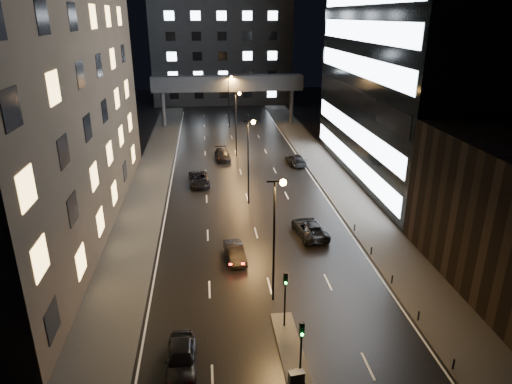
# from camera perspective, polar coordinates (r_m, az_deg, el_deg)

# --- Properties ---
(ground) EXTENTS (160.00, 160.00, 0.00)m
(ground) POSITION_cam_1_polar(r_m,az_deg,el_deg) (66.01, -1.95, 2.56)
(ground) COLOR black
(ground) RESTS_ON ground
(sidewalk_left) EXTENTS (5.00, 110.00, 0.15)m
(sidewalk_left) POSITION_cam_1_polar(r_m,az_deg,el_deg) (61.57, -13.24, 0.66)
(sidewalk_left) COLOR #383533
(sidewalk_left) RESTS_ON ground
(sidewalk_right) EXTENTS (5.00, 110.00, 0.15)m
(sidewalk_right) POSITION_cam_1_polar(r_m,az_deg,el_deg) (63.49, 9.74, 1.56)
(sidewalk_right) COLOR #383533
(sidewalk_right) RESTS_ON ground
(building_left) EXTENTS (15.00, 48.00, 40.00)m
(building_left) POSITION_cam_1_polar(r_m,az_deg,el_deg) (49.63, -28.80, 17.49)
(building_left) COLOR #2D2319
(building_left) RESTS_ON ground
(building_right_glass) EXTENTS (20.00, 36.00, 45.00)m
(building_right_glass) POSITION_cam_1_polar(r_m,az_deg,el_deg) (65.53, 22.13, 21.02)
(building_right_glass) COLOR black
(building_right_glass) RESTS_ON ground
(building_far) EXTENTS (34.00, 14.00, 25.00)m
(building_far) POSITION_cam_1_polar(r_m,az_deg,el_deg) (120.75, -4.36, 17.09)
(building_far) COLOR #333335
(building_far) RESTS_ON ground
(skybridge) EXTENTS (30.00, 3.00, 10.00)m
(skybridge) POSITION_cam_1_polar(r_m,az_deg,el_deg) (93.35, -3.55, 13.33)
(skybridge) COLOR #333335
(skybridge) RESTS_ON ground
(median_island) EXTENTS (1.60, 8.00, 0.15)m
(median_island) POSITION_cam_1_polar(r_m,az_deg,el_deg) (32.59, 4.33, -19.07)
(median_island) COLOR #383533
(median_island) RESTS_ON ground
(traffic_signal_near) EXTENTS (0.28, 0.34, 4.40)m
(traffic_signal_near) POSITION_cam_1_polar(r_m,az_deg,el_deg) (32.74, 3.67, -12.23)
(traffic_signal_near) COLOR black
(traffic_signal_near) RESTS_ON median_island
(traffic_signal_far) EXTENTS (0.28, 0.34, 4.40)m
(traffic_signal_far) POSITION_cam_1_polar(r_m,az_deg,el_deg) (28.40, 5.67, -18.30)
(traffic_signal_far) COLOR black
(traffic_signal_far) RESTS_ON median_island
(bollard_row) EXTENTS (0.12, 25.12, 0.90)m
(bollard_row) POSITION_cam_1_polar(r_m,az_deg,el_deg) (38.53, 18.05, -12.40)
(bollard_row) COLOR black
(bollard_row) RESTS_ON ground
(streetlight_near) EXTENTS (1.45, 0.50, 10.15)m
(streetlight_near) POSITION_cam_1_polar(r_m,az_deg,el_deg) (34.05, 2.56, -4.22)
(streetlight_near) COLOR black
(streetlight_near) RESTS_ON ground
(streetlight_mid_a) EXTENTS (1.45, 0.50, 10.15)m
(streetlight_mid_a) POSITION_cam_1_polar(r_m,az_deg,el_deg) (52.66, -0.80, 5.12)
(streetlight_mid_a) COLOR black
(streetlight_mid_a) RESTS_ON ground
(streetlight_mid_b) EXTENTS (1.45, 0.50, 10.15)m
(streetlight_mid_b) POSITION_cam_1_polar(r_m,az_deg,el_deg) (72.02, -2.41, 9.51)
(streetlight_mid_b) COLOR black
(streetlight_mid_b) RESTS_ON ground
(streetlight_far) EXTENTS (1.45, 0.50, 10.15)m
(streetlight_far) POSITION_cam_1_polar(r_m,az_deg,el_deg) (91.66, -3.35, 12.03)
(streetlight_far) COLOR black
(streetlight_far) RESTS_ON ground
(car_away_a) EXTENTS (1.95, 4.77, 1.62)m
(car_away_a) POSITION_cam_1_polar(r_m,az_deg,el_deg) (31.18, -9.34, -19.76)
(car_away_a) COLOR black
(car_away_a) RESTS_ON ground
(car_away_b) EXTENTS (2.02, 4.49, 1.43)m
(car_away_b) POSITION_cam_1_polar(r_m,az_deg,el_deg) (42.40, -2.64, -7.56)
(car_away_b) COLOR black
(car_away_b) RESTS_ON ground
(car_away_c) EXTENTS (2.99, 5.73, 1.54)m
(car_away_c) POSITION_cam_1_polar(r_m,az_deg,el_deg) (61.06, -7.13, 1.60)
(car_away_c) COLOR black
(car_away_c) RESTS_ON ground
(car_away_d) EXTENTS (2.57, 5.44, 1.53)m
(car_away_d) POSITION_cam_1_polar(r_m,az_deg,el_deg) (71.64, -4.20, 4.67)
(car_away_d) COLOR black
(car_away_d) RESTS_ON ground
(car_toward_a) EXTENTS (3.28, 5.99, 1.59)m
(car_toward_a) POSITION_cam_1_polar(r_m,az_deg,el_deg) (47.04, 6.74, -4.52)
(car_toward_a) COLOR black
(car_toward_a) RESTS_ON ground
(car_toward_b) EXTENTS (2.74, 5.53, 1.54)m
(car_toward_b) POSITION_cam_1_polar(r_m,az_deg,el_deg) (69.23, 4.98, 4.06)
(car_toward_b) COLOR black
(car_toward_b) RESTS_ON ground
(utility_cabinet) EXTENTS (0.97, 0.59, 1.30)m
(utility_cabinet) POSITION_cam_1_polar(r_m,az_deg,el_deg) (29.49, 5.05, -22.45)
(utility_cabinet) COLOR #4B4A4D
(utility_cabinet) RESTS_ON median_island
(cone_a) EXTENTS (0.46, 0.46, 0.56)m
(cone_a) POSITION_cam_1_polar(r_m,az_deg,el_deg) (30.80, 5.14, -21.46)
(cone_a) COLOR orange
(cone_a) RESTS_ON ground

